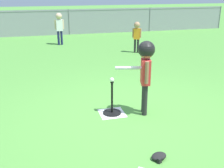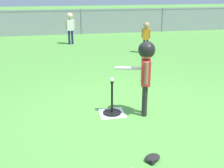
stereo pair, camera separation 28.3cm
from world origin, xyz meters
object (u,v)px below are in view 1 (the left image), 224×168
Objects in this scene: batter_child at (146,63)px; fielder_near_right at (137,33)px; batting_tee at (112,109)px; baseball_on_tee at (112,80)px; glove_by_plate at (159,156)px; fielder_deep_left at (59,25)px.

fielder_near_right is at bearing 71.80° from batter_child.
baseball_on_tee reaches higher than batting_tee.
fielder_near_right is at bearing 72.98° from glove_by_plate.
fielder_deep_left is at bearing 139.22° from fielder_near_right.
batter_child is at bearing -108.20° from fielder_near_right.
baseball_on_tee is 0.28× the size of glove_by_plate.
fielder_near_right is (2.04, 4.43, 0.04)m from baseball_on_tee.
batter_child is 4.82m from fielder_near_right.
fielder_deep_left is (-0.86, 6.62, -0.15)m from batter_child.
batter_child is (0.54, -0.14, 0.29)m from baseball_on_tee.
glove_by_plate is (-1.81, -5.92, -0.63)m from fielder_near_right.
fielder_near_right is 3.89× the size of glove_by_plate.
baseball_on_tee reaches higher than glove_by_plate.
batter_child reaches higher than glove_by_plate.
fielder_near_right reaches higher than batting_tee.
batting_tee is 7.97× the size of baseball_on_tee.
baseball_on_tee is 0.06× the size of batter_child.
batter_child is 1.08× the size of fielder_deep_left.
fielder_near_right is at bearing 65.24° from batting_tee.
baseball_on_tee is 0.06× the size of fielder_deep_left.
batting_tee is 0.46× the size of batter_child.
batting_tee is 0.57× the size of fielder_near_right.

